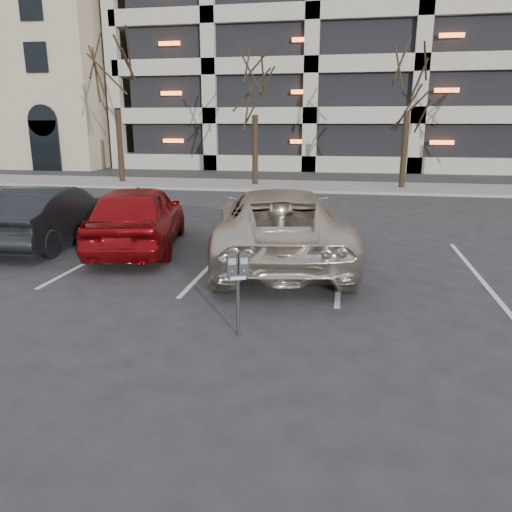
% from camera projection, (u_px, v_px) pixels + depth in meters
% --- Properties ---
extents(ground, '(140.00, 140.00, 0.00)m').
position_uv_depth(ground, '(258.00, 298.00, 8.93)').
color(ground, '#28282B').
rests_on(ground, ground).
extents(sidewalk, '(80.00, 4.00, 0.12)m').
position_uv_depth(sidewalk, '(316.00, 186.00, 24.13)').
color(sidewalk, gray).
rests_on(sidewalk, ground).
extents(stall_lines, '(16.90, 5.20, 0.00)m').
position_uv_depth(stall_lines, '(215.00, 260.00, 11.36)').
color(stall_lines, silver).
rests_on(stall_lines, ground).
extents(parking_garage, '(52.00, 20.00, 19.00)m').
position_uv_depth(parking_garage, '(499.00, 35.00, 36.63)').
color(parking_garage, black).
rests_on(parking_garage, ground).
extents(tree_a, '(3.61, 3.61, 8.20)m').
position_uv_depth(tree_a, '(114.00, 62.00, 24.34)').
color(tree_a, black).
rests_on(tree_a, ground).
extents(tree_b, '(3.33, 3.33, 7.57)m').
position_uv_depth(tree_b, '(255.00, 69.00, 23.25)').
color(tree_b, black).
rests_on(tree_b, ground).
extents(tree_c, '(3.49, 3.49, 7.93)m').
position_uv_depth(tree_c, '(411.00, 60.00, 21.97)').
color(tree_c, black).
rests_on(tree_c, ground).
extents(parking_meter, '(0.34, 0.23, 1.25)m').
position_uv_depth(parking_meter, '(238.00, 273.00, 7.11)').
color(parking_meter, black).
rests_on(parking_meter, ground).
extents(suv_silver, '(3.77, 6.35, 1.66)m').
position_uv_depth(suv_silver, '(279.00, 225.00, 11.09)').
color(suv_silver, beige).
rests_on(suv_silver, ground).
extents(car_red, '(2.91, 5.08, 1.63)m').
position_uv_depth(car_red, '(138.00, 216.00, 12.23)').
color(car_red, maroon).
rests_on(car_red, ground).
extents(car_dark, '(1.88, 4.65, 1.50)m').
position_uv_depth(car_dark, '(50.00, 215.00, 12.76)').
color(car_dark, black).
rests_on(car_dark, ground).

